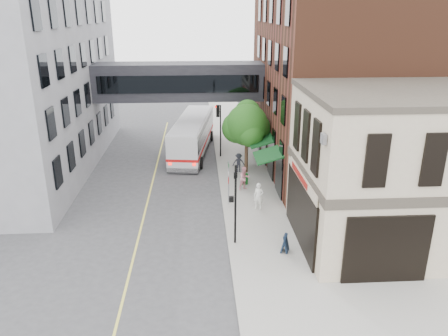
{
  "coord_description": "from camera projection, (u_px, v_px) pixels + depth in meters",
  "views": [
    {
      "loc": [
        -1.48,
        -19.01,
        12.17
      ],
      "look_at": [
        -0.05,
        4.54,
        3.58
      ],
      "focal_mm": 35.0,
      "sensor_mm": 36.0,
      "label": 1
    }
  ],
  "objects": [
    {
      "name": "sidewalk_main",
      "position": [
        242.0,
        168.0,
        35.3
      ],
      "size": [
        4.0,
        60.0,
        0.15
      ],
      "primitive_type": "cube",
      "color": "gray",
      "rests_on": "ground"
    },
    {
      "name": "traffic_signal_near",
      "position": [
        235.0,
        195.0,
        22.95
      ],
      "size": [
        0.44,
        0.22,
        4.6
      ],
      "color": "black",
      "rests_on": "sidewalk_main"
    },
    {
      "name": "skyway_bridge",
      "position": [
        179.0,
        81.0,
        36.57
      ],
      "size": [
        14.0,
        3.18,
        3.0
      ],
      "color": "black",
      "rests_on": "ground"
    },
    {
      "name": "lane_marking",
      "position": [
        150.0,
        190.0,
        31.17
      ],
      "size": [
        0.12,
        40.0,
        0.01
      ],
      "primitive_type": "cube",
      "color": "#D8CC4C",
      "rests_on": "ground"
    },
    {
      "name": "pedestrian_c",
      "position": [
        239.0,
        163.0,
        34.08
      ],
      "size": [
        1.0,
        0.59,
        1.51
      ],
      "primitive_type": "imported",
      "rotation": [
        0.0,
        0.0,
        -0.03
      ],
      "color": "black",
      "rests_on": "sidewalk_main"
    },
    {
      "name": "ground",
      "position": [
        230.0,
        265.0,
        22.08
      ],
      "size": [
        120.0,
        120.0,
        0.0
      ],
      "primitive_type": "plane",
      "color": "#38383A",
      "rests_on": "ground"
    },
    {
      "name": "pedestrian_a",
      "position": [
        259.0,
        196.0,
        27.71
      ],
      "size": [
        0.72,
        0.58,
        1.71
      ],
      "primitive_type": "imported",
      "rotation": [
        0.0,
        0.0,
        -0.31
      ],
      "color": "white",
      "rests_on": "sidewalk_main"
    },
    {
      "name": "newspaper_box",
      "position": [
        244.0,
        179.0,
        31.77
      ],
      "size": [
        0.53,
        0.5,
        0.84
      ],
      "primitive_type": "cube",
      "rotation": [
        0.0,
        0.0,
        0.38
      ],
      "color": "#13541A",
      "rests_on": "sidewalk_main"
    },
    {
      "name": "corner_building",
      "position": [
        397.0,
        170.0,
        23.02
      ],
      "size": [
        10.19,
        8.12,
        8.45
      ],
      "color": "tan",
      "rests_on": "ground"
    },
    {
      "name": "street_sign_pole",
      "position": [
        229.0,
        179.0,
        28.0
      ],
      "size": [
        0.08,
        0.75,
        3.0
      ],
      "color": "gray",
      "rests_on": "sidewalk_main"
    },
    {
      "name": "pedestrian_b",
      "position": [
        244.0,
        178.0,
        30.68
      ],
      "size": [
        1.02,
        0.93,
        1.69
      ],
      "primitive_type": "imported",
      "rotation": [
        0.0,
        0.0,
        0.45
      ],
      "color": "pink",
      "rests_on": "sidewalk_main"
    },
    {
      "name": "street_tree",
      "position": [
        246.0,
        125.0,
        33.26
      ],
      "size": [
        3.8,
        3.2,
        5.6
      ],
      "color": "#382619",
      "rests_on": "sidewalk_main"
    },
    {
      "name": "traffic_signal_far",
      "position": [
        219.0,
        120.0,
        36.9
      ],
      "size": [
        0.53,
        0.28,
        4.5
      ],
      "color": "black",
      "rests_on": "sidewalk_main"
    },
    {
      "name": "bus",
      "position": [
        192.0,
        134.0,
        38.86
      ],
      "size": [
        4.1,
        11.69,
        3.08
      ],
      "color": "silver",
      "rests_on": "ground"
    },
    {
      "name": "sandwich_board",
      "position": [
        285.0,
        243.0,
        22.87
      ],
      "size": [
        0.54,
        0.64,
        0.97
      ],
      "primitive_type": "cube",
      "rotation": [
        0.0,
        0.0,
        -0.41
      ],
      "color": "black",
      "rests_on": "sidewalk_main"
    },
    {
      "name": "brick_building",
      "position": [
        343.0,
        79.0,
        34.32
      ],
      "size": [
        13.76,
        18.0,
        14.0
      ],
      "color": "#4D2718",
      "rests_on": "ground"
    }
  ]
}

